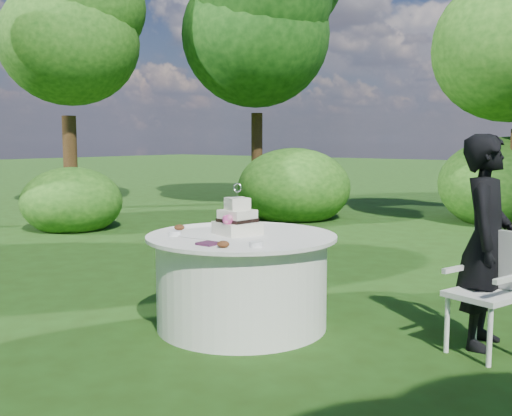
{
  "coord_description": "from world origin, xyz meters",
  "views": [
    {
      "loc": [
        3.05,
        -3.77,
        1.55
      ],
      "look_at": [
        0.15,
        0.0,
        1.0
      ],
      "focal_mm": 42.0,
      "sensor_mm": 36.0,
      "label": 1
    }
  ],
  "objects_px": {
    "table": "(242,280)",
    "cake": "(237,221)",
    "napkins": "(208,243)",
    "chair": "(490,283)",
    "guest": "(486,241)"
  },
  "relations": [
    {
      "from": "napkins",
      "to": "guest",
      "type": "bearing_deg",
      "value": 37.66
    },
    {
      "from": "guest",
      "to": "cake",
      "type": "height_order",
      "value": "guest"
    },
    {
      "from": "napkins",
      "to": "cake",
      "type": "relative_size",
      "value": 0.33
    },
    {
      "from": "guest",
      "to": "chair",
      "type": "distance_m",
      "value": 0.32
    },
    {
      "from": "chair",
      "to": "guest",
      "type": "bearing_deg",
      "value": 121.68
    },
    {
      "from": "napkins",
      "to": "table",
      "type": "bearing_deg",
      "value": 101.14
    },
    {
      "from": "napkins",
      "to": "chair",
      "type": "bearing_deg",
      "value": 33.4
    },
    {
      "from": "guest",
      "to": "table",
      "type": "height_order",
      "value": "guest"
    },
    {
      "from": "table",
      "to": "cake",
      "type": "distance_m",
      "value": 0.5
    },
    {
      "from": "table",
      "to": "chair",
      "type": "distance_m",
      "value": 1.92
    },
    {
      "from": "table",
      "to": "chair",
      "type": "relative_size",
      "value": 1.75
    },
    {
      "from": "napkins",
      "to": "guest",
      "type": "height_order",
      "value": "guest"
    },
    {
      "from": "table",
      "to": "napkins",
      "type": "bearing_deg",
      "value": -78.86
    },
    {
      "from": "napkins",
      "to": "cake",
      "type": "height_order",
      "value": "cake"
    },
    {
      "from": "napkins",
      "to": "guest",
      "type": "xyz_separation_m",
      "value": [
        1.63,
        1.26,
        0.01
      ]
    }
  ]
}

